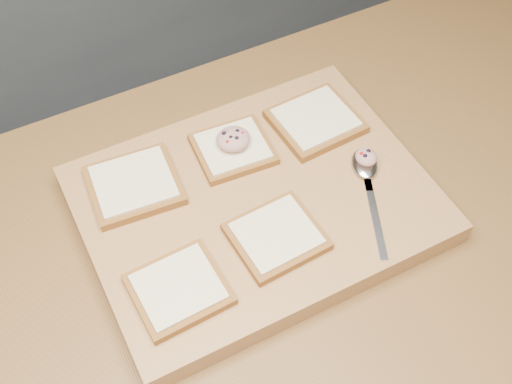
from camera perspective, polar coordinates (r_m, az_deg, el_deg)
island_counter at (r=1.35m, az=1.89°, el=-14.36°), size 2.00×0.80×0.90m
cutting_board at (r=0.96m, az=0.00°, el=-1.08°), size 0.50×0.38×0.04m
bread_far_left at (r=0.97m, az=-10.79°, el=0.65°), size 0.14×0.13×0.02m
bread_far_center at (r=1.00m, az=-2.06°, el=3.88°), size 0.12×0.11×0.02m
bread_far_right at (r=1.04m, az=5.31°, el=6.33°), size 0.13×0.12×0.02m
bread_near_left at (r=0.86m, az=-6.89°, el=-8.55°), size 0.12×0.11×0.02m
bread_near_center at (r=0.90m, az=1.82°, el=-3.93°), size 0.13×0.12×0.02m
tuna_salad_dollop at (r=0.98m, az=-2.04°, el=4.74°), size 0.05×0.05×0.02m
spoon at (r=0.98m, az=9.77°, el=1.82°), size 0.10×0.19×0.01m
spoon_salad at (r=0.98m, az=9.75°, el=3.09°), size 0.03×0.04×0.02m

